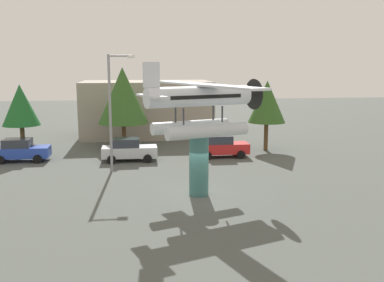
{
  "coord_description": "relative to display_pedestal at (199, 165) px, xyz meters",
  "views": [
    {
      "loc": [
        -3.49,
        -23.82,
        7.32
      ],
      "look_at": [
        0.0,
        3.0,
        2.6
      ],
      "focal_mm": 40.92,
      "sensor_mm": 36.0,
      "label": 1
    }
  ],
  "objects": [
    {
      "name": "tree_east",
      "position": [
        -4.55,
        15.03,
        2.94
      ],
      "size": [
        4.42,
        4.42,
        7.14
      ],
      "color": "brown",
      "rests_on": "ground"
    },
    {
      "name": "display_pedestal",
      "position": [
        0.0,
        0.0,
        0.0
      ],
      "size": [
        1.1,
        1.1,
        3.47
      ],
      "primitive_type": "cylinder",
      "color": "#386B66",
      "rests_on": "ground"
    },
    {
      "name": "streetlight_primary",
      "position": [
        -5.02,
        6.57,
        2.91
      ],
      "size": [
        1.84,
        0.28,
        8.02
      ],
      "color": "gray",
      "rests_on": "ground"
    },
    {
      "name": "floatplane_monument",
      "position": [
        0.12,
        0.04,
        3.41
      ],
      "size": [
        7.2,
        10.15,
        4.0
      ],
      "rotation": [
        0.0,
        0.0,
        0.35
      ],
      "color": "silver",
      "rests_on": "display_pedestal"
    },
    {
      "name": "car_mid_silver",
      "position": [
        -4.06,
        9.59,
        -0.85
      ],
      "size": [
        4.2,
        2.02,
        1.76
      ],
      "color": "silver",
      "rests_on": "ground"
    },
    {
      "name": "tree_west",
      "position": [
        -12.65,
        12.77,
        2.37
      ],
      "size": [
        2.98,
        2.98,
        5.8
      ],
      "color": "brown",
      "rests_on": "ground"
    },
    {
      "name": "tree_center_back",
      "position": [
        7.66,
        12.31,
        2.47
      ],
      "size": [
        3.2,
        3.2,
        6.01
      ],
      "color": "brown",
      "rests_on": "ground"
    },
    {
      "name": "ground_plane",
      "position": [
        0.0,
        0.0,
        -1.73
      ],
      "size": [
        140.0,
        140.0,
        0.0
      ],
      "primitive_type": "plane",
      "color": "#4C514C"
    },
    {
      "name": "storefront_building",
      "position": [
        -2.32,
        22.0,
        1.09
      ],
      "size": [
        13.17,
        7.7,
        5.65
      ],
      "primitive_type": "cube",
      "color": "#9E9384",
      "rests_on": "ground"
    },
    {
      "name": "car_near_blue",
      "position": [
        -12.31,
        10.49,
        -0.85
      ],
      "size": [
        4.2,
        2.02,
        1.76
      ],
      "color": "#2847B7",
      "rests_on": "ground"
    },
    {
      "name": "car_far_red",
      "position": [
        3.31,
        10.12,
        -0.85
      ],
      "size": [
        4.2,
        2.02,
        1.76
      ],
      "color": "red",
      "rests_on": "ground"
    }
  ]
}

